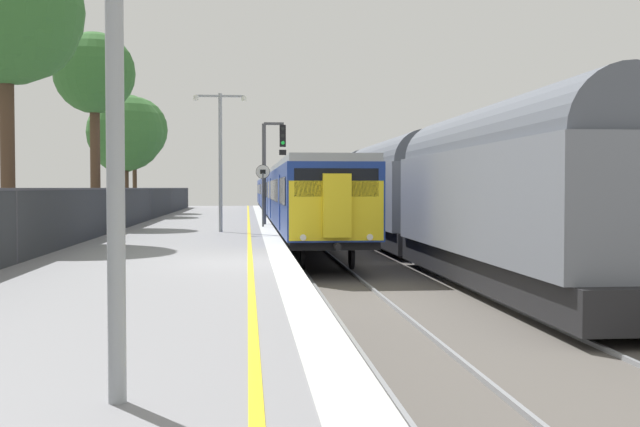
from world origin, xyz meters
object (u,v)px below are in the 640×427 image
commuter_train_at_platform (284,194)px  background_tree_back (94,77)px  platform_lamp_mid (220,150)px  freight_train_adjacent_track (392,189)px  background_tree_centre (135,131)px  speed_limit_sign (263,187)px  background_tree_right (124,136)px  background_tree_left (10,13)px  signal_gantry (270,160)px

commuter_train_at_platform → background_tree_back: size_ratio=7.75×
platform_lamp_mid → background_tree_back: background_tree_back is taller
freight_train_adjacent_track → background_tree_back: bearing=-178.0°
background_tree_centre → speed_limit_sign: bearing=-67.7°
commuter_train_at_platform → speed_limit_sign: commuter_train_at_platform is taller
commuter_train_at_platform → background_tree_back: background_tree_back is taller
background_tree_right → commuter_train_at_platform: bearing=35.7°
background_tree_left → background_tree_right: bearing=90.0°
commuter_train_at_platform → freight_train_adjacent_track: 19.68m
platform_lamp_mid → background_tree_right: (-6.23, 17.21, 1.60)m
background_tree_left → background_tree_centre: background_tree_left is taller
background_tree_centre → platform_lamp_mid: bearing=-74.6°
platform_lamp_mid → background_tree_centre: background_tree_centre is taller
commuter_train_at_platform → signal_gantry: bearing=-94.5°
speed_limit_sign → platform_lamp_mid: platform_lamp_mid is taller
speed_limit_sign → freight_train_adjacent_track: bearing=13.5°
freight_train_adjacent_track → platform_lamp_mid: 9.12m
platform_lamp_mid → background_tree_back: bearing=140.8°
freight_train_adjacent_track → signal_gantry: signal_gantry is taller
commuter_train_at_platform → background_tree_back: (-9.03, -19.72, 5.15)m
speed_limit_sign → background_tree_centre: (-8.09, 19.77, 3.74)m
speed_limit_sign → background_tree_left: bearing=-133.3°
platform_lamp_mid → background_tree_back: size_ratio=0.63×
speed_limit_sign → background_tree_back: bearing=172.4°
commuter_train_at_platform → background_tree_right: (-9.74, -7.00, 3.45)m
background_tree_left → background_tree_right: background_tree_left is taller
speed_limit_sign → background_tree_left: (-7.89, -8.37, 5.33)m
commuter_train_at_platform → background_tree_centre: bearing=-174.8°
speed_limit_sign → background_tree_right: 16.08m
signal_gantry → freight_train_adjacent_track: bearing=-8.9°
background_tree_centre → freight_train_adjacent_track: bearing=-52.8°
commuter_train_at_platform → background_tree_left: 31.17m
background_tree_right → background_tree_left: bearing=-90.0°
background_tree_left → speed_limit_sign: bearing=46.7°
freight_train_adjacent_track → speed_limit_sign: bearing=-166.5°
speed_limit_sign → background_tree_centre: size_ratio=0.34×
signal_gantry → background_tree_back: bearing=-170.2°
platform_lamp_mid → background_tree_right: background_tree_right is taller
commuter_train_at_platform → background_tree_centre: 10.81m
background_tree_right → signal_gantry: bearing=-54.0°
freight_train_adjacent_track → background_tree_left: 17.72m
background_tree_back → freight_train_adjacent_track: bearing=2.0°
speed_limit_sign → platform_lamp_mid: bearing=-115.3°
freight_train_adjacent_track → background_tree_centre: size_ratio=5.84×
commuter_train_at_platform → background_tree_back: bearing=-114.6°
freight_train_adjacent_track → background_tree_left: size_ratio=4.72×
commuter_train_at_platform → freight_train_adjacent_track: (4.00, -19.26, 0.34)m
speed_limit_sign → commuter_train_at_platform: bearing=84.9°
background_tree_left → background_tree_centre: size_ratio=1.24×
platform_lamp_mid → background_tree_right: 18.37m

